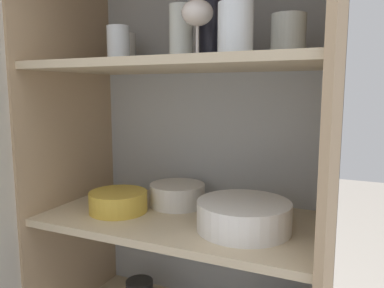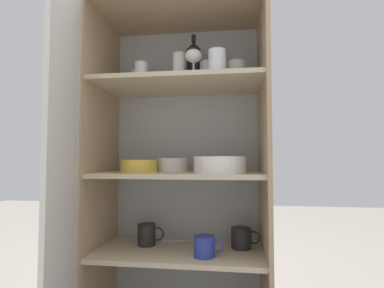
% 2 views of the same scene
% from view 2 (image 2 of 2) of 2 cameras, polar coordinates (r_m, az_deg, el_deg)
% --- Properties ---
extents(cupboard_back_panel, '(0.78, 0.02, 1.45)m').
position_cam_2_polar(cupboard_back_panel, '(1.58, -1.05, -4.51)').
color(cupboard_back_panel, '#B2B7BC').
rests_on(cupboard_back_panel, ground_plane).
extents(cupboard_side_left, '(0.02, 0.43, 1.45)m').
position_cam_2_polar(cupboard_side_left, '(1.49, -16.89, -4.47)').
color(cupboard_side_left, tan).
rests_on(cupboard_side_left, ground_plane).
extents(cupboard_side_right, '(0.02, 0.43, 1.45)m').
position_cam_2_polar(cupboard_side_right, '(1.37, 13.59, -4.66)').
color(cupboard_side_right, tan).
rests_on(cupboard_side_right, ground_plane).
extents(cupboard_top_panel, '(0.78, 0.43, 0.02)m').
position_cam_2_polar(cupboard_top_panel, '(1.54, -2.28, 23.60)').
color(cupboard_top_panel, tan).
rests_on(cupboard_top_panel, cupboard_side_left).
extents(shelf_board_lower, '(0.74, 0.39, 0.02)m').
position_cam_2_polar(shelf_board_lower, '(1.44, -2.38, -19.72)').
color(shelf_board_lower, beige).
extents(shelf_board_middle, '(0.74, 0.39, 0.02)m').
position_cam_2_polar(shelf_board_middle, '(1.38, -2.35, -5.84)').
color(shelf_board_middle, beige).
extents(shelf_board_upper, '(0.74, 0.39, 0.02)m').
position_cam_2_polar(shelf_board_upper, '(1.42, -2.31, 11.11)').
color(shelf_board_upper, beige).
extents(cupboard_door, '(0.12, 0.38, 1.45)m').
position_cam_2_polar(cupboard_door, '(1.12, -23.40, -4.87)').
color(cupboard_door, silver).
rests_on(cupboard_door, ground_plane).
extents(tumbler_glass_0, '(0.06, 0.06, 0.10)m').
position_cam_2_polar(tumbler_glass_0, '(1.60, -10.50, 11.75)').
color(tumbler_glass_0, white).
rests_on(tumbler_glass_0, shelf_board_upper).
extents(tumbler_glass_1, '(0.08, 0.08, 0.11)m').
position_cam_2_polar(tumbler_glass_1, '(1.32, 4.82, 15.12)').
color(tumbler_glass_1, white).
rests_on(tumbler_glass_1, shelf_board_upper).
extents(tumbler_glass_2, '(0.08, 0.08, 0.11)m').
position_cam_2_polar(tumbler_glass_2, '(1.46, 8.51, 13.28)').
color(tumbler_glass_2, white).
rests_on(tumbler_glass_2, shelf_board_upper).
extents(tumbler_glass_3, '(0.08, 0.08, 0.10)m').
position_cam_2_polar(tumbler_glass_3, '(1.46, 3.10, 13.31)').
color(tumbler_glass_3, white).
rests_on(tumbler_glass_3, shelf_board_upper).
extents(tumbler_glass_4, '(0.06, 0.06, 0.15)m').
position_cam_2_polar(tumbler_glass_4, '(1.46, -2.45, 14.12)').
color(tumbler_glass_4, white).
rests_on(tumbler_glass_4, shelf_board_upper).
extents(tumbler_glass_5, '(0.06, 0.06, 0.10)m').
position_cam_2_polar(tumbler_glass_5, '(1.46, -9.68, 13.15)').
color(tumbler_glass_5, white).
rests_on(tumbler_glass_5, shelf_board_upper).
extents(wine_glass_0, '(0.08, 0.08, 0.14)m').
position_cam_2_polar(wine_glass_0, '(1.39, 0.30, 16.20)').
color(wine_glass_0, silver).
rests_on(wine_glass_0, shelf_board_upper).
extents(wine_bottle, '(0.07, 0.07, 0.26)m').
position_cam_2_polar(wine_bottle, '(1.52, 0.31, 15.00)').
color(wine_bottle, black).
rests_on(wine_bottle, shelf_board_upper).
extents(plate_stack_white, '(0.23, 0.23, 0.07)m').
position_cam_2_polar(plate_stack_white, '(1.33, 5.32, -3.95)').
color(plate_stack_white, white).
rests_on(plate_stack_white, shelf_board_middle).
extents(mixing_bowl_large, '(0.16, 0.16, 0.06)m').
position_cam_2_polar(mixing_bowl_large, '(1.38, -10.04, -4.05)').
color(mixing_bowl_large, gold).
rests_on(mixing_bowl_large, shelf_board_middle).
extents(serving_bowl_small, '(0.16, 0.16, 0.07)m').
position_cam_2_polar(serving_bowl_small, '(1.47, -3.85, -3.88)').
color(serving_bowl_small, silver).
rests_on(serving_bowl_small, shelf_board_middle).
extents(coffee_mug_primary, '(0.13, 0.08, 0.10)m').
position_cam_2_polar(coffee_mug_primary, '(1.49, -8.55, -16.68)').
color(coffee_mug_primary, black).
rests_on(coffee_mug_primary, shelf_board_lower).
extents(coffee_mug_extra_1, '(0.13, 0.09, 0.09)m').
position_cam_2_polar(coffee_mug_extra_1, '(1.32, 2.45, -18.90)').
color(coffee_mug_extra_1, '#283893').
rests_on(coffee_mug_extra_1, shelf_board_lower).
extents(coffee_mug_extra_2, '(0.13, 0.09, 0.09)m').
position_cam_2_polar(coffee_mug_extra_2, '(1.45, 9.44, -17.25)').
color(coffee_mug_extra_2, black).
rests_on(coffee_mug_extra_2, shelf_board_lower).
extents(serving_spoon, '(0.16, 0.06, 0.01)m').
position_cam_2_polar(serving_spoon, '(1.55, -1.89, -17.94)').
color(serving_spoon, silver).
rests_on(serving_spoon, shelf_board_lower).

